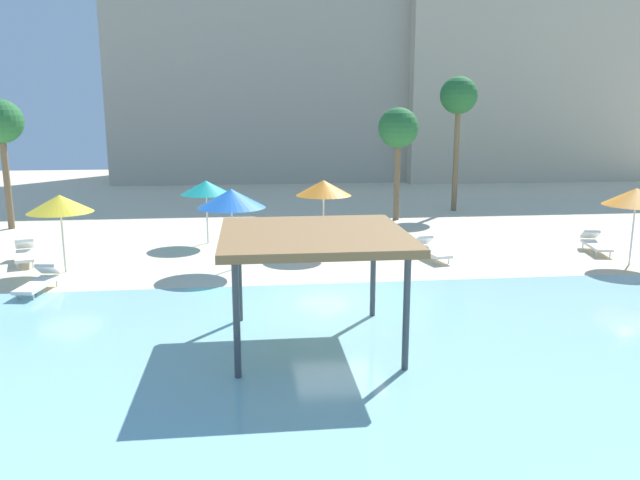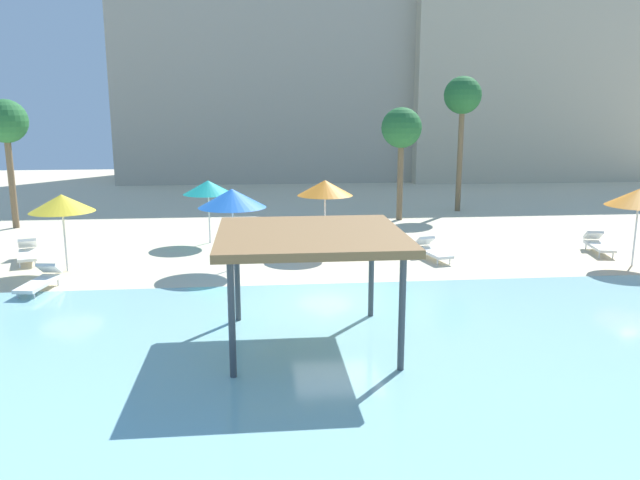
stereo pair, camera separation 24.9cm
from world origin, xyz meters
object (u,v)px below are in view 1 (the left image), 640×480
at_px(lounge_chair_3, 430,249).
at_px(lounge_chair_4, 25,253).
at_px(beach_umbrella_orange_1, 636,197).
at_px(shade_pavilion, 314,239).
at_px(beach_umbrella_yellow_4, 60,204).
at_px(palm_tree_0, 459,99).
at_px(beach_umbrella_teal_3, 206,188).
at_px(lounge_chair_2, 40,281).
at_px(palm_tree_2, 398,130).
at_px(beach_umbrella_orange_2, 324,188).
at_px(beach_umbrella_blue_0, 231,198).
at_px(palm_tree_1, 1,124).
at_px(lounge_chair_1, 595,243).

relative_size(lounge_chair_3, lounge_chair_4, 1.00).
xyz_separation_m(beach_umbrella_orange_1, lounge_chair_3, (-6.57, 1.66, -2.03)).
xyz_separation_m(shade_pavilion, beach_umbrella_yellow_4, (-7.47, 7.25, -0.17)).
bearing_deg(palm_tree_0, beach_umbrella_teal_3, -151.64).
bearing_deg(lounge_chair_2, beach_umbrella_teal_3, 153.09).
distance_m(beach_umbrella_orange_1, palm_tree_2, 11.46).
relative_size(beach_umbrella_orange_2, beach_umbrella_teal_3, 1.08).
height_order(shade_pavilion, palm_tree_2, palm_tree_2).
relative_size(lounge_chair_4, palm_tree_0, 0.29).
distance_m(beach_umbrella_teal_3, lounge_chair_3, 9.05).
xyz_separation_m(beach_umbrella_orange_1, beach_umbrella_orange_2, (-10.26, 3.14, 0.05)).
height_order(beach_umbrella_orange_2, lounge_chair_2, beach_umbrella_orange_2).
xyz_separation_m(beach_umbrella_teal_3, lounge_chair_4, (-6.15, -2.52, -1.90)).
bearing_deg(beach_umbrella_blue_0, shade_pavilion, -74.06).
distance_m(shade_pavilion, lounge_chair_2, 9.29).
bearing_deg(lounge_chair_4, palm_tree_1, -174.77).
relative_size(beach_umbrella_orange_2, palm_tree_0, 0.39).
bearing_deg(lounge_chair_1, beach_umbrella_blue_0, -74.45).
bearing_deg(beach_umbrella_blue_0, palm_tree_0, 44.26).
height_order(lounge_chair_3, lounge_chair_4, same).
relative_size(shade_pavilion, palm_tree_1, 0.72).
bearing_deg(lounge_chair_2, lounge_chair_4, -147.55).
relative_size(beach_umbrella_yellow_4, lounge_chair_2, 1.30).
relative_size(lounge_chair_4, palm_tree_1, 0.35).
distance_m(lounge_chair_1, palm_tree_1, 25.01).
bearing_deg(palm_tree_1, lounge_chair_4, -66.93).
relative_size(beach_umbrella_teal_3, lounge_chair_4, 1.26).
bearing_deg(shade_pavilion, lounge_chair_1, 35.16).
bearing_deg(lounge_chair_3, palm_tree_2, 163.45).
xyz_separation_m(beach_umbrella_teal_3, lounge_chair_2, (-4.46, -6.29, -1.90)).
xyz_separation_m(palm_tree_0, palm_tree_1, (-21.37, -2.58, -1.14)).
xyz_separation_m(lounge_chair_2, lounge_chair_4, (-1.68, 3.78, 0.00)).
distance_m(beach_umbrella_blue_0, palm_tree_0, 16.12).
relative_size(beach_umbrella_orange_2, beach_umbrella_yellow_4, 1.06).
relative_size(lounge_chair_3, palm_tree_0, 0.29).
xyz_separation_m(lounge_chair_2, palm_tree_0, (16.86, 12.99, 5.43)).
distance_m(beach_umbrella_orange_2, lounge_chair_4, 10.78).
height_order(beach_umbrella_yellow_4, palm_tree_1, palm_tree_1).
height_order(lounge_chair_2, palm_tree_2, palm_tree_2).
distance_m(lounge_chair_3, palm_tree_2, 8.91).
bearing_deg(beach_umbrella_teal_3, palm_tree_0, 28.36).
bearing_deg(lounge_chair_2, shade_pavilion, 65.07).
bearing_deg(beach_umbrella_blue_0, beach_umbrella_teal_3, 104.43).
xyz_separation_m(beach_umbrella_blue_0, palm_tree_1, (-10.08, 8.42, 2.22)).
relative_size(beach_umbrella_yellow_4, palm_tree_0, 0.37).
bearing_deg(beach_umbrella_blue_0, palm_tree_2, 48.79).
bearing_deg(lounge_chair_1, palm_tree_0, -156.83).
height_order(palm_tree_0, palm_tree_2, palm_tree_0).
bearing_deg(beach_umbrella_blue_0, beach_umbrella_yellow_4, 176.94).
bearing_deg(lounge_chair_2, beach_umbrella_orange_2, 123.91).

